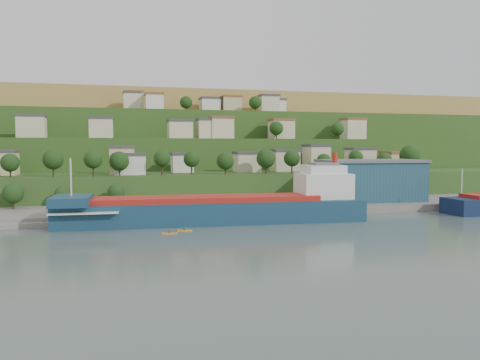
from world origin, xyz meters
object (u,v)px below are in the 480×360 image
object	(u,v)px
cargo_ship_near	(224,210)
warehouse	(370,180)
kayak_orange	(170,233)
caravan	(57,212)

from	to	relation	value
cargo_ship_near	warehouse	world-z (taller)	cargo_ship_near
cargo_ship_near	kayak_orange	xyz separation A→B (m)	(-14.87, -12.37, -2.86)
warehouse	cargo_ship_near	bearing A→B (deg)	-155.11
warehouse	caravan	bearing A→B (deg)	-170.65
caravan	cargo_ship_near	bearing A→B (deg)	-30.79
caravan	kayak_orange	xyz separation A→B (m)	(25.69, -23.53, -2.32)
warehouse	kayak_orange	xyz separation A→B (m)	(-66.62, -32.05, -8.19)
caravan	kayak_orange	size ratio (longest dim) A/B	1.73
cargo_ship_near	caravan	size ratio (longest dim) A/B	13.01
caravan	kayak_orange	world-z (taller)	caravan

